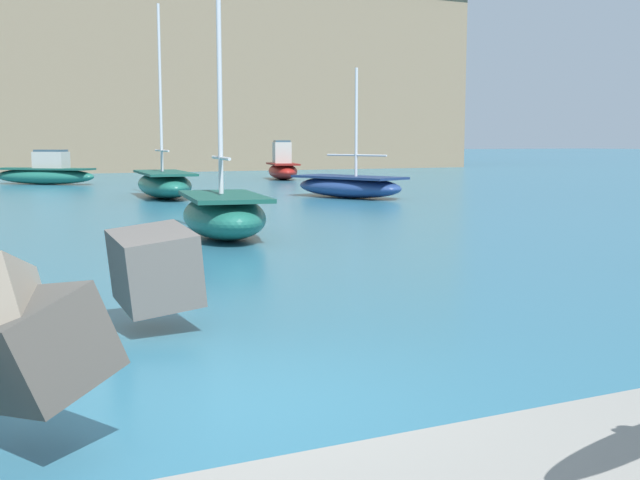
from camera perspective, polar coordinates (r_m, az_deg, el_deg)
ground_plane at (r=7.39m, az=-6.15°, el=-11.75°), size 400.00×400.00×0.00m
boat_near_left at (r=19.68m, az=-6.98°, el=1.88°), size 2.63×4.56×6.02m
boat_mid_left at (r=46.70m, az=-19.25°, el=4.59°), size 5.69×5.16×1.94m
boat_mid_right at (r=50.06m, az=-2.72°, el=5.28°), size 2.82×4.83×2.46m
boat_far_left at (r=33.72m, az=2.09°, el=3.95°), size 3.95×5.86×5.44m
boat_far_centre at (r=34.27m, az=-11.21°, el=4.04°), size 2.68×6.20×8.13m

